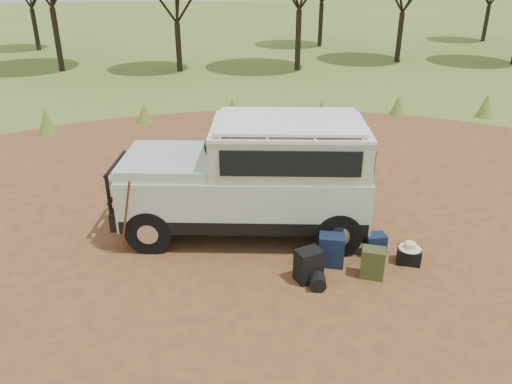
{
  "coord_description": "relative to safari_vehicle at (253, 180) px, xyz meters",
  "views": [
    {
      "loc": [
        -1.14,
        -7.78,
        5.03
      ],
      "look_at": [
        -0.12,
        0.92,
        1.0
      ],
      "focal_mm": 35.0,
      "sensor_mm": 36.0,
      "label": 1
    }
  ],
  "objects": [
    {
      "name": "ground",
      "position": [
        0.15,
        -1.18,
        -1.15
      ],
      "size": [
        140.0,
        140.0,
        0.0
      ],
      "primitive_type": "plane",
      "color": "#507429",
      "rests_on": "ground"
    },
    {
      "name": "dirt_clearing",
      "position": [
        0.15,
        -1.18,
        -1.14
      ],
      "size": [
        23.0,
        23.0,
        0.01
      ],
      "primitive_type": "cylinder",
      "color": "brown",
      "rests_on": "ground"
    },
    {
      "name": "grass_fringe",
      "position": [
        0.26,
        7.49,
        -0.74
      ],
      "size": [
        36.6,
        1.6,
        0.9
      ],
      "color": "#507429",
      "rests_on": "ground"
    },
    {
      "name": "safari_vehicle",
      "position": [
        0.0,
        0.0,
        0.0
      ],
      "size": [
        5.11,
        2.6,
        2.38
      ],
      "rotation": [
        0.0,
        0.0,
        -0.14
      ],
      "color": "#A9C5A8",
      "rests_on": "ground"
    },
    {
      "name": "walking_staff",
      "position": [
        -2.42,
        -0.74,
        -0.34
      ],
      "size": [
        0.4,
        0.37,
        1.61
      ],
      "primitive_type": "cylinder",
      "rotation": [
        0.28,
        0.0,
        0.83
      ],
      "color": "maroon",
      "rests_on": "ground"
    },
    {
      "name": "backpack_black",
      "position": [
        0.75,
        -1.86,
        -0.85
      ],
      "size": [
        0.52,
        0.45,
        0.59
      ],
      "primitive_type": "cube",
      "rotation": [
        0.0,
        0.0,
        0.36
      ],
      "color": "black",
      "rests_on": "ground"
    },
    {
      "name": "backpack_navy",
      "position": [
        1.26,
        -1.42,
        -0.85
      ],
      "size": [
        0.53,
        0.44,
        0.6
      ],
      "primitive_type": "cube",
      "rotation": [
        0.0,
        0.0,
        -0.28
      ],
      "color": "#131F3D",
      "rests_on": "ground"
    },
    {
      "name": "backpack_olive",
      "position": [
        1.88,
        -1.89,
        -0.87
      ],
      "size": [
        0.48,
        0.42,
        0.56
      ],
      "primitive_type": "cube",
      "rotation": [
        0.0,
        0.0,
        -0.38
      ],
      "color": "#434921",
      "rests_on": "ground"
    },
    {
      "name": "duffel_navy",
      "position": [
        2.16,
        -1.17,
        -0.93
      ],
      "size": [
        0.4,
        0.31,
        0.43
      ],
      "primitive_type": "cube",
      "rotation": [
        0.0,
        0.0,
        0.08
      ],
      "color": "#131F3D",
      "rests_on": "ground"
    },
    {
      "name": "hard_case",
      "position": [
        2.7,
        -1.54,
        -1.0
      ],
      "size": [
        0.51,
        0.44,
        0.3
      ],
      "primitive_type": "cube",
      "rotation": [
        0.0,
        0.0,
        -0.39
      ],
      "color": "black",
      "rests_on": "ground"
    },
    {
      "name": "stuff_sack",
      "position": [
        0.85,
        -2.13,
        -1.01
      ],
      "size": [
        0.31,
        0.31,
        0.28
      ],
      "primitive_type": "cylinder",
      "rotation": [
        1.57,
        0.0,
        -0.14
      ],
      "color": "black",
      "rests_on": "ground"
    },
    {
      "name": "safari_hat",
      "position": [
        2.7,
        -1.54,
        -0.8
      ],
      "size": [
        0.41,
        0.41,
        0.12
      ],
      "color": "beige",
      "rests_on": "hard_case"
    }
  ]
}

